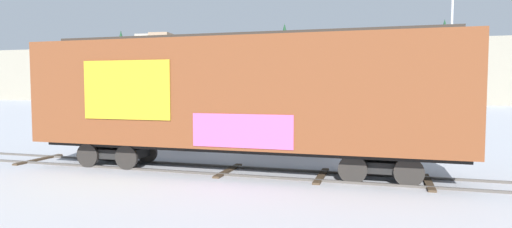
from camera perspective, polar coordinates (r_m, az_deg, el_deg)
ground_plane at (r=15.55m, az=-1.31°, el=-7.81°), size 260.00×260.00×0.00m
track at (r=15.64m, az=-2.44°, el=-7.60°), size 60.01×2.58×0.08m
freight_car at (r=15.34m, az=-2.54°, el=2.60°), size 15.52×2.93×5.00m
flagpole at (r=24.74m, az=24.94°, el=10.14°), size 1.05×0.86×9.96m
hillside at (r=91.47m, az=13.54°, el=5.14°), size 156.63×35.19×15.66m
parked_car_tan at (r=22.45m, az=-10.33°, el=-2.17°), size 4.52×2.27×1.60m
parked_car_white at (r=20.49m, az=4.92°, el=-2.75°), size 4.50×2.38×1.55m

